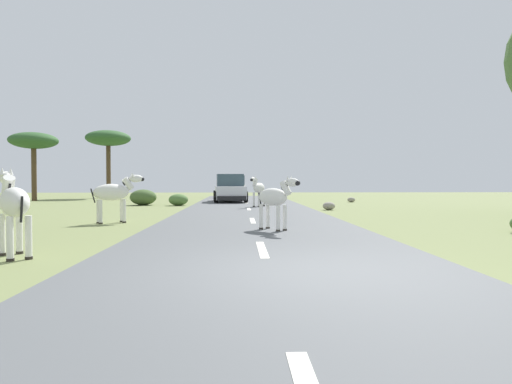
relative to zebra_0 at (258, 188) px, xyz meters
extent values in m
plane|color=olive|center=(-0.11, -15.86, -0.99)|extent=(90.00, 90.00, 0.00)
cube|color=#56595B|center=(-0.53, -15.86, -0.96)|extent=(6.00, 64.00, 0.05)
cube|color=silver|center=(-0.53, -13.86, -0.93)|extent=(0.16, 2.00, 0.01)
cube|color=silver|center=(-0.53, -7.86, -0.93)|extent=(0.16, 2.00, 0.01)
cube|color=silver|center=(-0.53, -1.86, -0.93)|extent=(0.16, 2.00, 0.01)
cube|color=silver|center=(-0.53, 4.14, -0.93)|extent=(0.16, 2.00, 0.01)
cube|color=silver|center=(-0.53, 10.14, -0.93)|extent=(0.16, 2.00, 0.01)
ellipsoid|color=silver|center=(0.04, 0.08, 0.02)|extent=(0.85, 1.17, 0.51)
cylinder|color=silver|center=(-0.24, -0.18, -0.57)|extent=(0.14, 0.14, 0.74)
cylinder|color=#28231E|center=(-0.24, -0.18, -0.91)|extent=(0.17, 0.17, 0.05)
cylinder|color=silver|center=(0.01, -0.30, -0.57)|extent=(0.14, 0.14, 0.74)
cylinder|color=#28231E|center=(0.01, -0.30, -0.91)|extent=(0.17, 0.17, 0.05)
cylinder|color=silver|center=(0.06, 0.46, -0.57)|extent=(0.14, 0.14, 0.74)
cylinder|color=#28231E|center=(0.06, 0.46, -0.91)|extent=(0.17, 0.17, 0.05)
cylinder|color=silver|center=(0.31, 0.35, -0.57)|extent=(0.14, 0.14, 0.74)
cylinder|color=#28231E|center=(0.31, 0.35, -0.91)|extent=(0.17, 0.17, 0.05)
cylinder|color=silver|center=(-0.18, -0.39, 0.29)|extent=(0.34, 0.43, 0.44)
cube|color=black|center=(-0.18, -0.39, 0.37)|extent=(0.19, 0.34, 0.30)
ellipsoid|color=silver|center=(-0.29, -0.62, 0.45)|extent=(0.38, 0.51, 0.24)
ellipsoid|color=black|center=(-0.37, -0.79, 0.43)|extent=(0.19, 0.21, 0.14)
cone|color=silver|center=(-0.30, -0.48, 0.57)|extent=(0.12, 0.12, 0.14)
cone|color=silver|center=(-0.17, -0.54, 0.57)|extent=(0.12, 0.12, 0.14)
cylinder|color=black|center=(0.27, 0.58, -0.08)|extent=(0.10, 0.16, 0.44)
ellipsoid|color=silver|center=(-4.94, -14.28, 0.00)|extent=(1.03, 1.15, 0.53)
cylinder|color=silver|center=(-5.05, -13.90, -0.61)|extent=(0.16, 0.16, 0.76)
cylinder|color=#28231E|center=(-5.05, -13.90, -0.96)|extent=(0.18, 0.18, 0.05)
cylinder|color=silver|center=(-5.28, -14.07, -0.61)|extent=(0.16, 0.16, 0.76)
cylinder|color=#28231E|center=(-5.28, -14.07, -0.96)|extent=(0.18, 0.18, 0.05)
cylinder|color=silver|center=(-4.61, -14.48, -0.61)|extent=(0.16, 0.16, 0.76)
cylinder|color=#28231E|center=(-4.61, -14.48, -0.96)|extent=(0.18, 0.18, 0.05)
cylinder|color=silver|center=(-4.83, -14.65, -0.61)|extent=(0.16, 0.16, 0.76)
cylinder|color=#28231E|center=(-4.83, -14.65, -0.96)|extent=(0.18, 0.18, 0.05)
cylinder|color=silver|center=(-5.27, -13.85, 0.27)|extent=(0.40, 0.44, 0.45)
cube|color=black|center=(-5.27, -13.85, 0.36)|extent=(0.26, 0.32, 0.31)
ellipsoid|color=silver|center=(-5.43, -13.64, 0.43)|extent=(0.46, 0.51, 0.24)
ellipsoid|color=black|center=(-5.55, -13.49, 0.42)|extent=(0.22, 0.22, 0.15)
cone|color=silver|center=(-5.30, -13.70, 0.56)|extent=(0.13, 0.13, 0.14)
cone|color=silver|center=(-5.41, -13.78, 0.56)|extent=(0.13, 0.13, 0.14)
cylinder|color=black|center=(-4.60, -14.72, -0.10)|extent=(0.13, 0.15, 0.45)
ellipsoid|color=silver|center=(-5.08, -8.00, 0.01)|extent=(1.20, 0.96, 0.53)
cylinder|color=silver|center=(-4.69, -7.94, -0.60)|extent=(0.15, 0.15, 0.77)
cylinder|color=#28231E|center=(-4.69, -7.94, -0.96)|extent=(0.18, 0.18, 0.05)
cylinder|color=silver|center=(-4.84, -7.69, -0.60)|extent=(0.15, 0.15, 0.77)
cylinder|color=#28231E|center=(-4.84, -7.69, -0.96)|extent=(0.18, 0.18, 0.05)
cylinder|color=silver|center=(-5.33, -8.31, -0.60)|extent=(0.15, 0.15, 0.77)
cylinder|color=#28231E|center=(-5.33, -8.31, -0.96)|extent=(0.18, 0.18, 0.05)
cylinder|color=silver|center=(-5.47, -8.06, -0.60)|extent=(0.15, 0.15, 0.77)
cylinder|color=#28231E|center=(-5.47, -8.06, -0.96)|extent=(0.18, 0.18, 0.05)
cylinder|color=silver|center=(-4.62, -7.73, 0.29)|extent=(0.45, 0.38, 0.45)
cube|color=black|center=(-4.62, -7.73, 0.38)|extent=(0.34, 0.22, 0.31)
ellipsoid|color=silver|center=(-4.39, -7.59, 0.45)|extent=(0.53, 0.43, 0.25)
ellipsoid|color=black|center=(-4.22, -7.49, 0.43)|extent=(0.22, 0.21, 0.15)
cone|color=silver|center=(-4.46, -7.72, 0.58)|extent=(0.13, 0.13, 0.14)
cone|color=silver|center=(-4.53, -7.59, 0.58)|extent=(0.13, 0.13, 0.14)
cylinder|color=black|center=(-5.57, -8.29, -0.09)|extent=(0.16, 0.12, 0.46)
ellipsoid|color=silver|center=(-0.07, -10.55, -0.06)|extent=(0.95, 1.02, 0.47)
cylinder|color=silver|center=(0.04, -10.88, -0.60)|extent=(0.14, 0.14, 0.68)
cylinder|color=#28231E|center=(0.04, -10.88, -0.91)|extent=(0.16, 0.16, 0.05)
cylinder|color=silver|center=(0.24, -10.72, -0.60)|extent=(0.14, 0.14, 0.68)
cylinder|color=#28231E|center=(0.24, -10.72, -0.91)|extent=(0.16, 0.16, 0.05)
cylinder|color=silver|center=(-0.37, -10.38, -0.60)|extent=(0.14, 0.14, 0.68)
cylinder|color=#28231E|center=(-0.37, -10.38, -0.91)|extent=(0.16, 0.16, 0.05)
cylinder|color=silver|center=(-0.18, -10.22, -0.60)|extent=(0.14, 0.14, 0.68)
cylinder|color=#28231E|center=(-0.18, -10.22, -0.91)|extent=(0.16, 0.16, 0.05)
cylinder|color=silver|center=(0.24, -10.92, 0.19)|extent=(0.37, 0.39, 0.40)
cube|color=black|center=(0.24, -10.92, 0.27)|extent=(0.24, 0.28, 0.28)
ellipsoid|color=silver|center=(0.39, -11.10, 0.33)|extent=(0.42, 0.45, 0.22)
ellipsoid|color=black|center=(0.50, -11.23, 0.32)|extent=(0.20, 0.20, 0.13)
cone|color=silver|center=(0.27, -11.06, 0.44)|extent=(0.11, 0.11, 0.13)
cone|color=silver|center=(0.37, -10.97, 0.44)|extent=(0.11, 0.11, 0.13)
cylinder|color=black|center=(-0.39, -10.17, -0.15)|extent=(0.12, 0.13, 0.40)
cube|color=white|center=(-1.37, 12.69, -0.36)|extent=(1.84, 4.22, 0.80)
cube|color=#334751|center=(-1.37, 12.89, 0.42)|extent=(1.66, 2.22, 0.76)
cube|color=black|center=(-1.40, 10.53, -0.63)|extent=(1.71, 0.18, 0.24)
cylinder|color=black|center=(-2.29, 11.35, -0.60)|extent=(0.23, 0.68, 0.68)
cylinder|color=black|center=(-0.49, 11.33, -0.60)|extent=(0.23, 0.68, 0.68)
cylinder|color=black|center=(-2.26, 14.05, -0.60)|extent=(0.23, 0.68, 0.68)
cylinder|color=black|center=(-0.46, 14.03, -0.60)|extent=(0.23, 0.68, 0.68)
cube|color=silver|center=(-1.57, 5.42, -0.36)|extent=(2.11, 4.32, 0.80)
cube|color=#334751|center=(-1.59, 5.62, 0.42)|extent=(1.80, 2.32, 0.76)
cube|color=black|center=(-1.41, 3.26, -0.63)|extent=(1.72, 0.29, 0.24)
cylinder|color=black|center=(-2.37, 4.00, -0.60)|extent=(0.27, 0.69, 0.68)
cylinder|color=black|center=(-0.57, 4.14, -0.60)|extent=(0.27, 0.69, 0.68)
cylinder|color=black|center=(-2.57, 6.70, -0.60)|extent=(0.27, 0.69, 0.68)
cylinder|color=black|center=(-0.78, 6.83, -0.60)|extent=(0.27, 0.69, 0.68)
cylinder|color=#4C3823|center=(-14.93, 7.98, 0.79)|extent=(0.33, 0.33, 3.55)
ellipsoid|color=#2D5628|center=(-14.93, 7.98, 3.12)|extent=(3.15, 3.15, 1.10)
cylinder|color=#4C3823|center=(-11.55, 13.46, 1.11)|extent=(0.35, 0.35, 4.20)
ellipsoid|color=#2D5628|center=(-11.55, 13.46, 3.83)|extent=(3.54, 3.54, 1.24)
ellipsoid|color=#425B2D|center=(-6.37, 2.47, -0.54)|extent=(1.47, 1.33, 0.88)
ellipsoid|color=#4C7038|center=(-4.34, 2.00, -0.67)|extent=(1.07, 0.96, 0.64)
ellipsoid|color=gray|center=(6.19, 5.39, -0.83)|extent=(0.50, 0.37, 0.31)
ellipsoid|color=gray|center=(3.23, -1.93, -0.80)|extent=(0.58, 0.53, 0.37)
camera|label=1|loc=(-0.96, -22.11, 0.37)|focal=30.50mm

